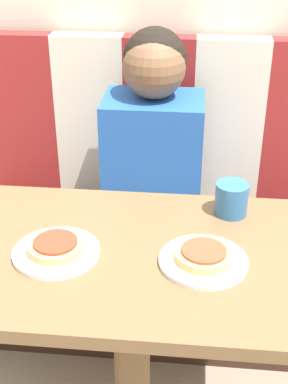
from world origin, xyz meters
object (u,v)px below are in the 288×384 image
object	(u,v)px
pizza_right	(204,255)
drinking_cup	(231,199)
person	(154,135)
plate_left	(56,252)
plate_right	(203,261)
pizza_left	(56,246)

from	to	relation	value
pizza_right	drinking_cup	distance (m)	0.25
person	plate_left	size ratio (longest dim) A/B	3.42
drinking_cup	plate_left	bearing A→B (deg)	-151.04
plate_right	pizza_left	size ratio (longest dim) A/B	1.56
person	pizza_right	size ratio (longest dim) A/B	5.35
person	pizza_left	bearing A→B (deg)	-104.30
plate_right	pizza_right	world-z (taller)	pizza_right
drinking_cup	plate_right	bearing A→B (deg)	-107.17
person	drinking_cup	world-z (taller)	person
plate_right	drinking_cup	world-z (taller)	drinking_cup
plate_right	plate_left	bearing A→B (deg)	180.00
plate_left	drinking_cup	xyz separation A→B (m)	(0.43, 0.24, 0.04)
person	plate_right	bearing A→B (deg)	-75.70
plate_right	drinking_cup	xyz separation A→B (m)	(0.07, 0.24, 0.04)
pizza_left	pizza_right	size ratio (longest dim) A/B	1.00
plate_right	pizza_left	xyz separation A→B (m)	(-0.36, -0.00, 0.02)
person	pizza_left	world-z (taller)	person
pizza_left	drinking_cup	bearing A→B (deg)	28.96
pizza_left	drinking_cup	distance (m)	0.49
plate_right	pizza_right	xyz separation A→B (m)	(0.00, -0.00, 0.02)
plate_left	plate_right	xyz separation A→B (m)	(0.36, 0.00, 0.00)
plate_left	plate_right	world-z (taller)	same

